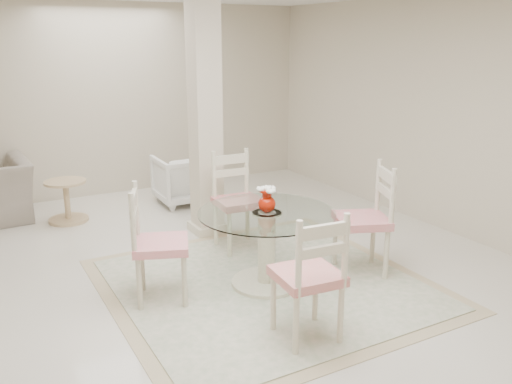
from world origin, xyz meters
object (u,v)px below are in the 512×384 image
dining_chair_east (370,211)px  dining_chair_west (152,236)px  column (205,118)px  red_vase (267,199)px  dining_chair_north (236,193)px  armchair_white (183,179)px  dining_table (267,249)px  dining_chair_south (312,268)px  side_table (67,203)px

dining_chair_east → dining_chair_west: dining_chair_east is taller
column → red_vase: bearing=-94.4°
dining_chair_north → armchair_white: dining_chair_north is taller
dining_table → dining_chair_south: 1.05m
column → armchair_white: column is taller
dining_chair_east → side_table: 3.77m
dining_chair_west → armchair_white: size_ratio=1.55×
dining_chair_north → side_table: 2.32m
dining_table → dining_chair_north: (0.20, 1.01, 0.25)m
column → dining_chair_east: bearing=-64.3°
column → side_table: size_ratio=5.16×
dining_chair_east → side_table: size_ratio=2.28×
dining_chair_east → dining_chair_south: size_ratio=1.04×
dining_chair_south → dining_chair_west: bearing=-51.7°
red_vase → dining_chair_west: 1.05m
dining_chair_east → dining_chair_south: 1.43m
column → dining_chair_north: column is taller
side_table → dining_chair_west: bearing=-84.3°
side_table → dining_chair_east: bearing=-53.0°
dining_table → dining_chair_south: dining_chair_south is taller
red_vase → dining_chair_south: bearing=-101.2°
dining_table → red_vase: red_vase is taller
dining_table → red_vase: size_ratio=5.14×
armchair_white → red_vase: bearing=84.8°
armchair_white → side_table: bearing=3.1°
dining_chair_west → side_table: size_ratio=2.17×
column → dining_chair_south: 2.73m
red_vase → dining_table: bearing=161.6°
dining_chair_west → dining_chair_south: dining_chair_south is taller
dining_chair_east → column: bearing=-132.1°
dining_table → armchair_white: size_ratio=1.68×
dining_chair_east → dining_chair_south: (-1.20, -0.78, -0.03)m
armchair_white → side_table: armchair_white is taller
dining_chair_north → dining_chair_west: size_ratio=1.02×
dining_chair_east → dining_chair_north: bearing=-124.6°
dining_chair_north → armchair_white: 1.85m
dining_table → dining_chair_north: 1.05m
column → red_vase: (-0.12, -1.60, -0.52)m
column → dining_chair_south: size_ratio=2.36×
column → dining_chair_south: bearing=-97.0°
dining_chair_south → dining_chair_north: bearing=-96.1°
side_table → dining_chair_south: bearing=-74.4°
dining_table → dining_chair_south: size_ratio=1.08×
column → dining_chair_west: bearing=-129.1°
dining_chair_west → red_vase: bearing=-81.4°
column → dining_chair_east: (0.88, -1.82, -0.72)m
dining_chair_west → side_table: 2.59m
armchair_white → side_table: 1.57m
dining_chair_south → side_table: 3.94m
dining_chair_north → dining_chair_south: size_ratio=1.02×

